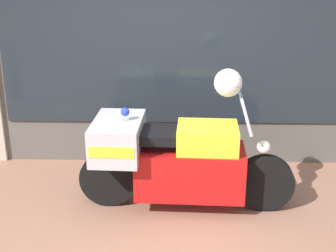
{
  "coord_description": "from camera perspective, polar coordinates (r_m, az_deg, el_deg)",
  "views": [
    {
      "loc": [
        0.26,
        -3.81,
        2.52
      ],
      "look_at": [
        0.13,
        1.13,
        0.73
      ],
      "focal_mm": 50.0,
      "sensor_mm": 36.0,
      "label": 1
    }
  ],
  "objects": [
    {
      "name": "white_helmet",
      "position": [
        4.59,
        7.34,
        5.24
      ],
      "size": [
        0.28,
        0.28,
        0.28
      ],
      "primitive_type": "sphere",
      "color": "white",
      "rests_on": "paramedic_motorcycle"
    },
    {
      "name": "paramedic_motorcycle",
      "position": [
        4.86,
        0.54,
        -3.93
      ],
      "size": [
        2.26,
        0.81,
        1.23
      ],
      "rotation": [
        0.0,
        0.0,
        -0.04
      ],
      "color": "black",
      "rests_on": "ground"
    },
    {
      "name": "ground_plane",
      "position": [
        4.58,
        -2.02,
        -13.51
      ],
      "size": [
        60.0,
        60.0,
        0.0
      ],
      "primitive_type": "plane",
      "color": "#8E604C"
    },
    {
      "name": "shop_building",
      "position": [
        5.88,
        -4.68,
        12.89
      ],
      "size": [
        5.59,
        0.55,
        3.6
      ],
      "color": "#56514C",
      "rests_on": "ground"
    },
    {
      "name": "window_display",
      "position": [
        6.2,
        1.97,
        0.28
      ],
      "size": [
        4.35,
        0.3,
        1.8
      ],
      "color": "slate",
      "rests_on": "ground"
    }
  ]
}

